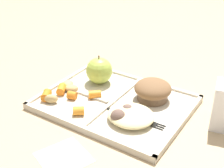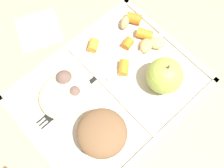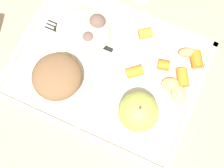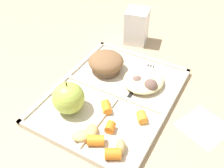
{
  "view_description": "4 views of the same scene",
  "coord_description": "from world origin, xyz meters",
  "px_view_note": "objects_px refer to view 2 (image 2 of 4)",
  "views": [
    {
      "loc": [
        0.38,
        -0.6,
        0.46
      ],
      "look_at": [
        -0.03,
        0.03,
        0.04
      ],
      "focal_mm": 50.62,
      "sensor_mm": 36.0,
      "label": 1
    },
    {
      "loc": [
        0.13,
        0.15,
        0.56
      ],
      "look_at": [
        -0.0,
        0.01,
        0.05
      ],
      "focal_mm": 43.42,
      "sensor_mm": 36.0,
      "label": 2
    },
    {
      "loc": [
        -0.1,
        0.18,
        0.65
      ],
      "look_at": [
        -0.02,
        0.03,
        0.03
      ],
      "focal_mm": 51.83,
      "sensor_mm": 36.0,
      "label": 3
    },
    {
      "loc": [
        -0.42,
        -0.24,
        0.48
      ],
      "look_at": [
        0.01,
        0.01,
        0.04
      ],
      "focal_mm": 42.05,
      "sensor_mm": 36.0,
      "label": 4
    }
  ],
  "objects_px": {
    "lunch_tray": "(110,90)",
    "plastic_fork": "(65,104)",
    "bran_muffin": "(102,133)",
    "green_apple": "(165,76)"
  },
  "relations": [
    {
      "from": "lunch_tray",
      "to": "plastic_fork",
      "type": "xyz_separation_m",
      "value": [
        0.09,
        -0.04,
        0.01
      ]
    },
    {
      "from": "lunch_tray",
      "to": "bran_muffin",
      "type": "distance_m",
      "value": 0.11
    },
    {
      "from": "lunch_tray",
      "to": "green_apple",
      "type": "height_order",
      "value": "green_apple"
    },
    {
      "from": "bran_muffin",
      "to": "lunch_tray",
      "type": "bearing_deg",
      "value": -140.58
    },
    {
      "from": "green_apple",
      "to": "bran_muffin",
      "type": "distance_m",
      "value": 0.17
    },
    {
      "from": "lunch_tray",
      "to": "green_apple",
      "type": "relative_size",
      "value": 4.44
    },
    {
      "from": "green_apple",
      "to": "plastic_fork",
      "type": "xyz_separation_m",
      "value": [
        0.19,
        -0.1,
        -0.04
      ]
    },
    {
      "from": "lunch_tray",
      "to": "bran_muffin",
      "type": "height_order",
      "value": "bran_muffin"
    },
    {
      "from": "green_apple",
      "to": "plastic_fork",
      "type": "relative_size",
      "value": 0.54
    },
    {
      "from": "lunch_tray",
      "to": "plastic_fork",
      "type": "distance_m",
      "value": 0.1
    }
  ]
}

